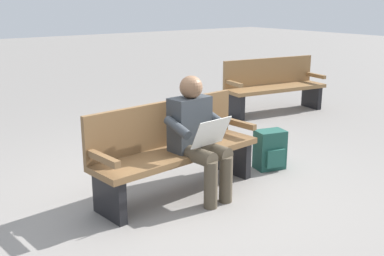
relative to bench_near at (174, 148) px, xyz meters
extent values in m
plane|color=gray|center=(-0.01, 0.07, -0.46)|extent=(40.00, 40.00, 0.00)
cube|color=brown|center=(-0.01, 0.07, -0.04)|extent=(1.84, 0.65, 0.06)
cube|color=brown|center=(0.01, -0.14, 0.22)|extent=(1.80, 0.22, 0.45)
cube|color=brown|center=(-0.85, -0.01, 0.11)|extent=(0.11, 0.48, 0.06)
cube|color=brown|center=(0.84, 0.15, 0.11)|extent=(0.11, 0.48, 0.06)
cube|color=black|center=(-0.80, -0.01, -0.26)|extent=(0.12, 0.44, 0.39)
cube|color=black|center=(0.79, 0.15, -0.26)|extent=(0.12, 0.44, 0.39)
cube|color=#33383D|center=(-0.12, 0.11, 0.25)|extent=(0.42, 0.26, 0.52)
sphere|color=brown|center=(-0.12, 0.13, 0.61)|extent=(0.22, 0.22, 0.22)
cylinder|color=#4C4233|center=(-0.24, 0.31, 0.01)|extent=(0.19, 0.43, 0.15)
cylinder|color=#4C4233|center=(-0.04, 0.33, 0.01)|extent=(0.19, 0.43, 0.15)
cylinder|color=#4C4233|center=(-0.25, 0.50, -0.23)|extent=(0.13, 0.13, 0.45)
cylinder|color=#4C4233|center=(-0.05, 0.52, -0.23)|extent=(0.13, 0.13, 0.45)
cylinder|color=#33383D|center=(-0.36, 0.19, 0.28)|extent=(0.12, 0.32, 0.18)
cylinder|color=#33383D|center=(0.11, 0.23, 0.28)|extent=(0.12, 0.32, 0.18)
cube|color=silver|center=(-0.14, 0.41, 0.23)|extent=(0.41, 0.17, 0.27)
cube|color=#1E4C42|center=(-1.25, 0.10, -0.24)|extent=(0.37, 0.29, 0.45)
cube|color=#23574C|center=(-1.22, 0.22, -0.30)|extent=(0.23, 0.10, 0.20)
cube|color=olive|center=(-3.29, -1.76, -0.04)|extent=(1.85, 0.75, 0.06)
cube|color=olive|center=(-3.32, -1.97, 0.22)|extent=(1.79, 0.32, 0.45)
cube|color=olive|center=(-4.13, -1.63, 0.11)|extent=(0.13, 0.48, 0.06)
cube|color=olive|center=(-2.45, -1.88, 0.11)|extent=(0.13, 0.48, 0.06)
cube|color=black|center=(-4.08, -1.63, -0.26)|extent=(0.14, 0.44, 0.39)
cube|color=black|center=(-2.50, -1.88, -0.26)|extent=(0.14, 0.44, 0.39)
camera|label=1|loc=(2.47, 3.62, 1.42)|focal=43.86mm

